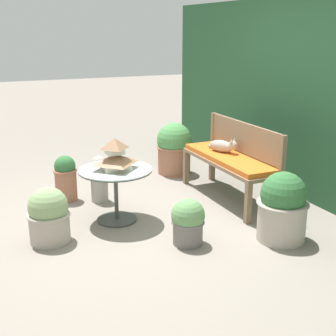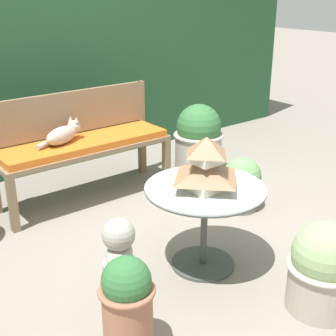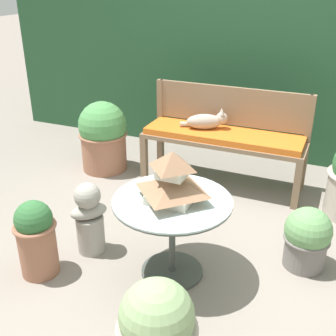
{
  "view_description": "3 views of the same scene",
  "coord_description": "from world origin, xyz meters",
  "px_view_note": "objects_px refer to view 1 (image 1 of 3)",
  "views": [
    {
      "loc": [
        4.4,
        -1.79,
        1.99
      ],
      "look_at": [
        -0.34,
        0.34,
        0.44
      ],
      "focal_mm": 50.0,
      "sensor_mm": 36.0,
      "label": 1
    },
    {
      "loc": [
        -1.99,
        -2.37,
        1.79
      ],
      "look_at": [
        0.09,
        0.28,
        0.46
      ],
      "focal_mm": 50.0,
      "sensor_mm": 36.0,
      "label": 2
    },
    {
      "loc": [
        0.79,
        -2.55,
        1.9
      ],
      "look_at": [
        -0.4,
        0.22,
        0.5
      ],
      "focal_mm": 45.0,
      "sensor_mm": 36.0,
      "label": 3
    }
  ],
  "objects_px": {
    "potted_plant_hedge_corner": "(188,221)",
    "potted_plant_patio_mid": "(283,208)",
    "potted_plant_path_edge": "(66,177)",
    "patio_table": "(116,180)",
    "potted_plant_table_far": "(174,148)",
    "potted_plant_bench_left": "(49,216)",
    "garden_bench": "(228,162)",
    "cat": "(223,146)",
    "pagoda_birdhouse": "(115,156)",
    "garden_bust": "(99,179)"
  },
  "relations": [
    {
      "from": "patio_table",
      "to": "potted_plant_bench_left",
      "type": "relative_size",
      "value": 1.41
    },
    {
      "from": "garden_bench",
      "to": "potted_plant_patio_mid",
      "type": "bearing_deg",
      "value": -5.65
    },
    {
      "from": "patio_table",
      "to": "potted_plant_path_edge",
      "type": "relative_size",
      "value": 1.4
    },
    {
      "from": "garden_bench",
      "to": "potted_plant_bench_left",
      "type": "bearing_deg",
      "value": -81.65
    },
    {
      "from": "garden_bust",
      "to": "potted_plant_bench_left",
      "type": "bearing_deg",
      "value": -90.48
    },
    {
      "from": "pagoda_birdhouse",
      "to": "potted_plant_patio_mid",
      "type": "bearing_deg",
      "value": 49.63
    },
    {
      "from": "cat",
      "to": "potted_plant_patio_mid",
      "type": "height_order",
      "value": "cat"
    },
    {
      "from": "patio_table",
      "to": "pagoda_birdhouse",
      "type": "xyz_separation_m",
      "value": [
        -0.0,
        -0.0,
        0.26
      ]
    },
    {
      "from": "patio_table",
      "to": "potted_plant_bench_left",
      "type": "height_order",
      "value": "patio_table"
    },
    {
      "from": "garden_bench",
      "to": "potted_plant_hedge_corner",
      "type": "xyz_separation_m",
      "value": [
        0.92,
        -0.99,
        -0.24
      ]
    },
    {
      "from": "cat",
      "to": "potted_plant_patio_mid",
      "type": "bearing_deg",
      "value": -29.69
    },
    {
      "from": "cat",
      "to": "potted_plant_bench_left",
      "type": "distance_m",
      "value": 2.3
    },
    {
      "from": "garden_bench",
      "to": "garden_bust",
      "type": "distance_m",
      "value": 1.56
    },
    {
      "from": "patio_table",
      "to": "garden_bust",
      "type": "xyz_separation_m",
      "value": [
        -0.66,
        0.0,
        -0.18
      ]
    },
    {
      "from": "patio_table",
      "to": "potted_plant_bench_left",
      "type": "bearing_deg",
      "value": -72.7
    },
    {
      "from": "garden_bench",
      "to": "cat",
      "type": "distance_m",
      "value": 0.23
    },
    {
      "from": "potted_plant_bench_left",
      "to": "patio_table",
      "type": "bearing_deg",
      "value": 107.3
    },
    {
      "from": "pagoda_birdhouse",
      "to": "potted_plant_path_edge",
      "type": "relative_size",
      "value": 0.68
    },
    {
      "from": "potted_plant_table_far",
      "to": "potted_plant_hedge_corner",
      "type": "bearing_deg",
      "value": -21.64
    },
    {
      "from": "potted_plant_patio_mid",
      "to": "potted_plant_bench_left",
      "type": "bearing_deg",
      "value": -113.11
    },
    {
      "from": "patio_table",
      "to": "potted_plant_hedge_corner",
      "type": "bearing_deg",
      "value": 28.22
    },
    {
      "from": "patio_table",
      "to": "potted_plant_hedge_corner",
      "type": "distance_m",
      "value": 0.97
    },
    {
      "from": "potted_plant_hedge_corner",
      "to": "potted_plant_table_far",
      "type": "xyz_separation_m",
      "value": [
        -2.15,
        0.85,
        0.14
      ]
    },
    {
      "from": "potted_plant_bench_left",
      "to": "potted_plant_hedge_corner",
      "type": "height_order",
      "value": "potted_plant_bench_left"
    },
    {
      "from": "patio_table",
      "to": "cat",
      "type": "bearing_deg",
      "value": 100.14
    },
    {
      "from": "garden_bust",
      "to": "potted_plant_path_edge",
      "type": "distance_m",
      "value": 0.41
    },
    {
      "from": "garden_bust",
      "to": "potted_plant_hedge_corner",
      "type": "bearing_deg",
      "value": -33.5
    },
    {
      "from": "garden_bust",
      "to": "potted_plant_path_edge",
      "type": "relative_size",
      "value": 1.0
    },
    {
      "from": "cat",
      "to": "garden_bust",
      "type": "height_order",
      "value": "cat"
    },
    {
      "from": "patio_table",
      "to": "potted_plant_patio_mid",
      "type": "bearing_deg",
      "value": 49.63
    },
    {
      "from": "potted_plant_path_edge",
      "to": "patio_table",
      "type": "bearing_deg",
      "value": 23.03
    },
    {
      "from": "pagoda_birdhouse",
      "to": "cat",
      "type": "bearing_deg",
      "value": 100.14
    },
    {
      "from": "potted_plant_patio_mid",
      "to": "potted_plant_table_far",
      "type": "bearing_deg",
      "value": -179.52
    },
    {
      "from": "patio_table",
      "to": "potted_plant_path_edge",
      "type": "bearing_deg",
      "value": -156.97
    },
    {
      "from": "pagoda_birdhouse",
      "to": "potted_plant_hedge_corner",
      "type": "bearing_deg",
      "value": 28.22
    },
    {
      "from": "potted_plant_patio_mid",
      "to": "potted_plant_path_edge",
      "type": "height_order",
      "value": "potted_plant_patio_mid"
    },
    {
      "from": "patio_table",
      "to": "potted_plant_table_far",
      "type": "height_order",
      "value": "potted_plant_table_far"
    },
    {
      "from": "potted_plant_bench_left",
      "to": "potted_plant_patio_mid",
      "type": "height_order",
      "value": "potted_plant_patio_mid"
    },
    {
      "from": "cat",
      "to": "potted_plant_table_far",
      "type": "xyz_separation_m",
      "value": [
        -1.06,
        -0.17,
        -0.26
      ]
    },
    {
      "from": "potted_plant_hedge_corner",
      "to": "potted_plant_patio_mid",
      "type": "relative_size",
      "value": 0.66
    },
    {
      "from": "garden_bench",
      "to": "potted_plant_path_edge",
      "type": "xyz_separation_m",
      "value": [
        -0.76,
        -1.8,
        -0.18
      ]
    },
    {
      "from": "garden_bust",
      "to": "cat",
      "type": "bearing_deg",
      "value": 24.82
    },
    {
      "from": "cat",
      "to": "pagoda_birdhouse",
      "type": "xyz_separation_m",
      "value": [
        0.26,
        -1.47,
        0.1
      ]
    },
    {
      "from": "pagoda_birdhouse",
      "to": "potted_plant_table_far",
      "type": "distance_m",
      "value": 1.89
    },
    {
      "from": "garden_bust",
      "to": "potted_plant_hedge_corner",
      "type": "xyz_separation_m",
      "value": [
        1.49,
        0.44,
        -0.05
      ]
    },
    {
      "from": "potted_plant_path_edge",
      "to": "potted_plant_table_far",
      "type": "bearing_deg",
      "value": 106.15
    },
    {
      "from": "potted_plant_table_far",
      "to": "patio_table",
      "type": "bearing_deg",
      "value": -44.48
    },
    {
      "from": "potted_plant_table_far",
      "to": "pagoda_birdhouse",
      "type": "bearing_deg",
      "value": -44.48
    },
    {
      "from": "garden_bench",
      "to": "pagoda_birdhouse",
      "type": "relative_size",
      "value": 4.07
    },
    {
      "from": "potted_plant_table_far",
      "to": "garden_bust",
      "type": "bearing_deg",
      "value": -62.82
    }
  ]
}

